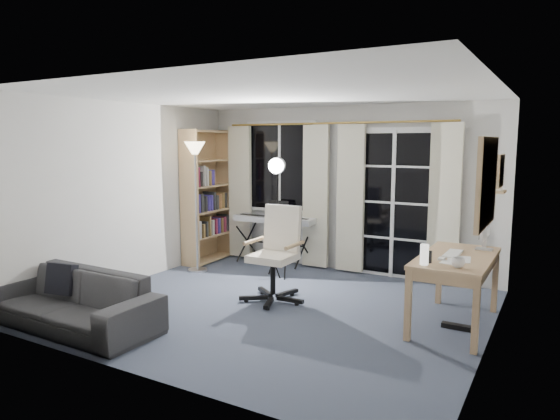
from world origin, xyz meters
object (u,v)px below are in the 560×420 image
at_px(keyboard_piano, 275,220).
at_px(mug, 458,261).
at_px(desk, 456,265).
at_px(torchiere_lamp, 195,168).
at_px(office_chair, 278,244).
at_px(monitor, 485,224).
at_px(bookshelf, 205,199).
at_px(studio_light, 277,180).
at_px(sofa, 71,291).

bearing_deg(keyboard_piano, mug, -32.71).
bearing_deg(desk, keyboard_piano, 156.97).
distance_m(torchiere_lamp, keyboard_piano, 1.43).
relative_size(torchiere_lamp, desk, 1.38).
xyz_separation_m(keyboard_piano, office_chair, (0.85, -1.37, -0.04)).
distance_m(torchiere_lamp, mug, 3.98).
bearing_deg(monitor, bookshelf, 173.09).
xyz_separation_m(studio_light, sofa, (-0.89, -2.64, -1.00)).
distance_m(studio_light, mug, 2.89).
relative_size(studio_light, mug, 14.28).
bearing_deg(torchiere_lamp, desk, -6.39).
bearing_deg(monitor, keyboard_piano, 165.85).
bearing_deg(mug, keyboard_piano, 149.46).
bearing_deg(desk, bookshelf, 166.52).
xyz_separation_m(keyboard_piano, monitor, (3.08, -0.81, 0.31)).
bearing_deg(desk, office_chair, -176.24).
xyz_separation_m(keyboard_piano, sofa, (-0.50, -3.25, -0.33)).
xyz_separation_m(bookshelf, desk, (4.01, -1.00, -0.34)).
bearing_deg(bookshelf, torchiere_lamp, -65.51).
relative_size(office_chair, monitor, 2.14).
distance_m(keyboard_piano, mug, 3.46).
height_order(torchiere_lamp, monitor, torchiere_lamp).
distance_m(keyboard_piano, office_chair, 1.62).
height_order(desk, mug, mug).
xyz_separation_m(desk, mug, (0.10, -0.50, 0.15)).
height_order(keyboard_piano, monitor, monitor).
bearing_deg(office_chair, studio_light, 120.18).
xyz_separation_m(monitor, mug, (-0.10, -0.95, -0.22)).
bearing_deg(office_chair, desk, 2.50).
bearing_deg(monitor, office_chair, -165.23).
bearing_deg(torchiere_lamp, office_chair, -17.52).
xyz_separation_m(mug, sofa, (-3.48, -1.49, -0.41)).
height_order(bookshelf, torchiere_lamp, bookshelf).
bearing_deg(sofa, studio_light, 71.96).
xyz_separation_m(torchiere_lamp, desk, (3.70, -0.41, -0.88)).
relative_size(torchiere_lamp, office_chair, 1.67).
xyz_separation_m(office_chair, monitor, (2.23, 0.56, 0.35)).
xyz_separation_m(torchiere_lamp, monitor, (3.90, 0.04, -0.51)).
xyz_separation_m(desk, monitor, (0.20, 0.45, 0.37)).
relative_size(keyboard_piano, mug, 10.77).
height_order(keyboard_piano, studio_light, studio_light).
bearing_deg(office_chair, mug, -10.99).
height_order(bookshelf, desk, bookshelf).
bearing_deg(bookshelf, office_chair, -32.29).
xyz_separation_m(monitor, sofa, (-3.57, -2.44, -0.63)).
height_order(studio_light, mug, studio_light).
height_order(bookshelf, studio_light, bookshelf).
distance_m(office_chair, monitor, 2.32).
bearing_deg(keyboard_piano, office_chair, -60.34).
relative_size(bookshelf, desk, 1.51).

